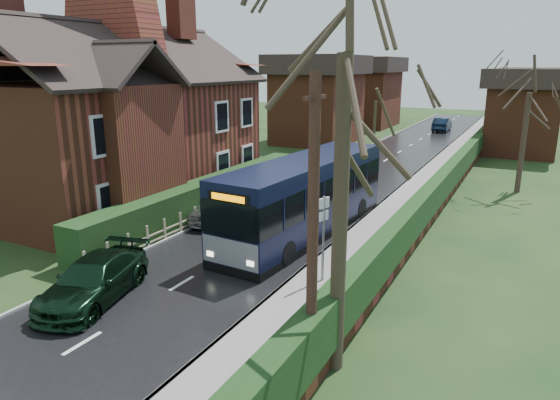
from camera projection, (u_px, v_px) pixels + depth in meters
The scene contains 18 objects.
ground at pixel (217, 263), 17.68m from camera, with size 140.00×140.00×0.00m, color #32471E.
road at pixel (324, 198), 26.26m from camera, with size 6.00×100.00×0.02m, color black.
pavement at pixel (405, 207), 24.38m from camera, with size 2.50×100.00×0.14m, color slate.
kerb_right at pixel (381, 204), 24.91m from camera, with size 0.12×100.00×0.14m, color gray.
kerb_left at pixel (273, 191), 27.59m from camera, with size 0.12×100.00×0.10m, color gray.
front_hedge at pixel (207, 196), 23.48m from camera, with size 1.20×16.00×1.60m, color black.
picket_fence at pixel (221, 205), 23.24m from camera, with size 0.10×16.00×0.90m, color tan, non-canonical shape.
right_wall_hedge at pixel (439, 191), 23.45m from camera, with size 0.60×50.00×1.80m.
brick_house at pixel (121, 115), 24.47m from camera, with size 9.30×14.60×10.30m.
bus at pixel (305, 198), 20.27m from camera, with size 3.13×10.46×3.13m.
car_silver at pixel (219, 204), 22.47m from camera, with size 1.70×4.22×1.44m, color #A9A9AE.
car_green at pixel (94, 280), 14.73m from camera, with size 1.77×4.36×1.27m, color black.
car_distant at pixel (442, 124), 52.50m from camera, with size 1.49×4.27×1.41m, color #112033.
bus_stop_sign at pixel (323, 227), 15.47m from camera, with size 0.19×0.43×2.89m.
telegraph_pole at pixel (313, 241), 9.95m from camera, with size 0.23×0.86×6.67m.
tree_right_near at pixel (346, 27), 9.64m from camera, with size 4.64×4.64×10.02m.
tree_right_far at pixel (530, 85), 25.97m from camera, with size 3.98×3.98×7.69m.
tree_house_side at pixel (196, 51), 35.22m from camera, with size 4.56×4.56×10.37m.
Camera 1 is at (9.49, -13.65, 6.77)m, focal length 32.00 mm.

